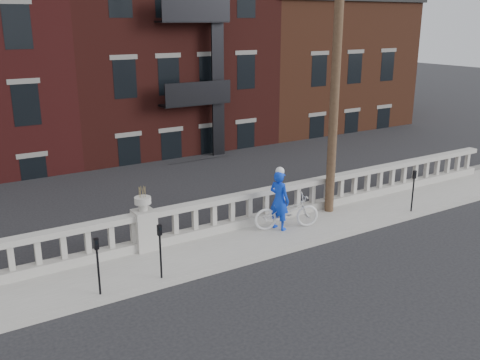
# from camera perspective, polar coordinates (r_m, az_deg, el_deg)

# --- Properties ---
(ground) EXTENTS (120.00, 120.00, 0.00)m
(ground) POSITION_cam_1_polar(r_m,az_deg,el_deg) (11.67, -2.36, -14.73)
(ground) COLOR black
(ground) RESTS_ON ground
(sidewalk) EXTENTS (32.00, 2.20, 0.15)m
(sidewalk) POSITION_cam_1_polar(r_m,az_deg,el_deg) (14.01, -8.55, -8.87)
(sidewalk) COLOR gray
(sidewalk) RESTS_ON ground
(balustrade) EXTENTS (28.00, 0.34, 1.03)m
(balustrade) POSITION_cam_1_polar(r_m,az_deg,el_deg) (14.59, -10.16, -5.45)
(balustrade) COLOR gray
(balustrade) RESTS_ON sidewalk
(planter_pedestal) EXTENTS (0.55, 0.55, 1.76)m
(planter_pedestal) POSITION_cam_1_polar(r_m,az_deg,el_deg) (14.52, -10.20, -4.76)
(planter_pedestal) COLOR gray
(planter_pedestal) RESTS_ON sidewalk
(lower_level) EXTENTS (80.00, 44.00, 20.80)m
(lower_level) POSITION_cam_1_polar(r_m,az_deg,el_deg) (32.36, -22.51, 9.38)
(lower_level) COLOR #605E59
(lower_level) RESTS_ON ground
(utility_pole) EXTENTS (1.60, 0.28, 10.00)m
(utility_pole) POSITION_cam_1_polar(r_m,az_deg,el_deg) (16.56, 10.30, 13.55)
(utility_pole) COLOR #422D1E
(utility_pole) RESTS_ON sidewalk
(parking_meter_b) EXTENTS (0.10, 0.09, 1.36)m
(parking_meter_b) POSITION_cam_1_polar(r_m,az_deg,el_deg) (12.34, -14.96, -8.23)
(parking_meter_b) COLOR black
(parking_meter_b) RESTS_ON sidewalk
(parking_meter_c) EXTENTS (0.10, 0.09, 1.36)m
(parking_meter_c) POSITION_cam_1_polar(r_m,az_deg,el_deg) (12.80, -8.52, -6.90)
(parking_meter_c) COLOR black
(parking_meter_c) RESTS_ON sidewalk
(parking_meter_d) EXTENTS (0.10, 0.09, 1.36)m
(parking_meter_d) POSITION_cam_1_polar(r_m,az_deg,el_deg) (17.89, 18.01, -0.63)
(parking_meter_d) COLOR black
(parking_meter_d) RESTS_ON sidewalk
(bicycle) EXTENTS (2.07, 1.27, 1.03)m
(bicycle) POSITION_cam_1_polar(r_m,az_deg,el_deg) (15.81, 4.99, -3.38)
(bicycle) COLOR silver
(bicycle) RESTS_ON sidewalk
(cyclist) EXTENTS (0.61, 0.75, 1.79)m
(cyclist) POSITION_cam_1_polar(r_m,az_deg,el_deg) (15.60, 4.21, -2.16)
(cyclist) COLOR #0D35C8
(cyclist) RESTS_ON sidewalk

